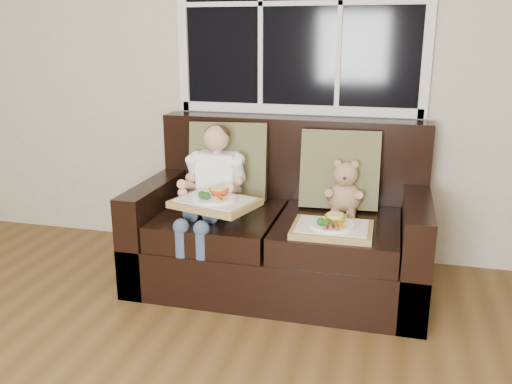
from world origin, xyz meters
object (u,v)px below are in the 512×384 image
(teddy_bear, at_px, (345,191))
(tray_left, at_px, (215,201))
(loveseat, at_px, (282,232))
(tray_right, at_px, (332,228))
(child, at_px, (213,183))

(teddy_bear, distance_m, tray_left, 0.77)
(loveseat, bearing_deg, tray_left, -135.28)
(tray_right, bearing_deg, child, 163.56)
(child, relative_size, tray_right, 1.80)
(teddy_bear, relative_size, tray_right, 0.78)
(teddy_bear, relative_size, tray_left, 0.65)
(child, relative_size, tray_left, 1.51)
(loveseat, bearing_deg, teddy_bear, 5.61)
(tray_left, height_order, tray_right, tray_left)
(loveseat, xyz_separation_m, tray_right, (0.34, -0.32, 0.17))
(loveseat, distance_m, tray_right, 0.49)
(child, relative_size, teddy_bear, 2.31)
(child, xyz_separation_m, tray_right, (0.74, -0.20, -0.14))
(loveseat, height_order, tray_left, loveseat)
(child, height_order, tray_left, child)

